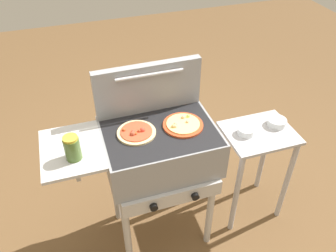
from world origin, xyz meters
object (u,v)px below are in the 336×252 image
(topping_bowl_far, at_px, (277,122))
(prep_table, at_px, (255,155))
(topping_bowl_near, at_px, (246,131))
(pizza_pepperoni, at_px, (136,132))
(grill, at_px, (158,151))
(sauce_jar, at_px, (72,148))
(pizza_cheese, at_px, (183,124))

(topping_bowl_far, bearing_deg, prep_table, -168.38)
(prep_table, distance_m, topping_bowl_near, 0.24)
(pizza_pepperoni, distance_m, topping_bowl_near, 0.71)
(grill, distance_m, topping_bowl_near, 0.58)
(pizza_pepperoni, bearing_deg, sauce_jar, -165.34)
(prep_table, bearing_deg, topping_bowl_far, 11.62)
(prep_table, height_order, topping_bowl_far, topping_bowl_far)
(prep_table, bearing_deg, grill, -179.63)
(pizza_pepperoni, relative_size, pizza_cheese, 0.93)
(pizza_cheese, bearing_deg, prep_table, -0.18)
(sauce_jar, xyz_separation_m, prep_table, (1.13, 0.08, -0.45))
(topping_bowl_far, bearing_deg, pizza_cheese, -177.70)
(grill, distance_m, sauce_jar, 0.51)
(pizza_pepperoni, relative_size, topping_bowl_far, 1.79)
(grill, height_order, pizza_pepperoni, pizza_pepperoni)
(sauce_jar, bearing_deg, topping_bowl_far, 4.71)
(pizza_pepperoni, relative_size, sauce_jar, 1.57)
(sauce_jar, bearing_deg, pizza_cheese, 7.30)
(pizza_pepperoni, height_order, pizza_cheese, pizza_pepperoni)
(sauce_jar, relative_size, prep_table, 0.19)
(pizza_cheese, distance_m, topping_bowl_far, 0.68)
(pizza_pepperoni, height_order, topping_bowl_near, pizza_pepperoni)
(sauce_jar, distance_m, topping_bowl_far, 1.29)
(prep_table, bearing_deg, pizza_cheese, 179.82)
(grill, bearing_deg, sauce_jar, -171.05)
(topping_bowl_near, distance_m, topping_bowl_far, 0.23)
(grill, relative_size, sauce_jar, 7.03)
(topping_bowl_far, bearing_deg, sauce_jar, -175.29)
(prep_table, xyz_separation_m, topping_bowl_near, (-0.10, 0.01, 0.22))
(pizza_pepperoni, height_order, prep_table, pizza_pepperoni)
(pizza_cheese, relative_size, topping_bowl_near, 2.20)
(sauce_jar, height_order, prep_table, sauce_jar)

